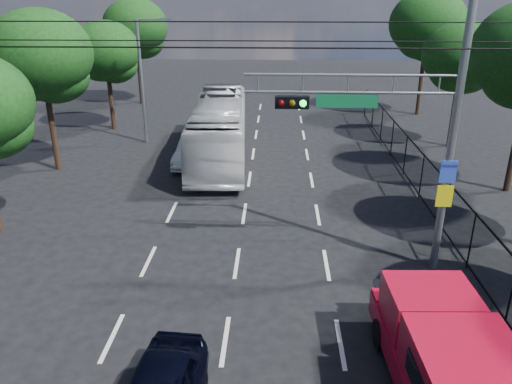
# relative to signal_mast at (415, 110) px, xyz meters

# --- Properties ---
(lane_markings) EXTENTS (6.12, 38.00, 0.01)m
(lane_markings) POSITION_rel_signal_mast_xyz_m (-5.28, 6.01, -5.24)
(lane_markings) COLOR beige
(lane_markings) RESTS_ON ground
(signal_mast) EXTENTS (6.43, 0.39, 9.50)m
(signal_mast) POSITION_rel_signal_mast_xyz_m (0.00, 0.00, 0.00)
(signal_mast) COLOR slate
(signal_mast) RESTS_ON ground
(streetlight_left) EXTENTS (2.09, 0.22, 7.08)m
(streetlight_left) POSITION_rel_signal_mast_xyz_m (-11.62, 14.01, -1.30)
(streetlight_left) COLOR slate
(streetlight_left) RESTS_ON ground
(utility_wires) EXTENTS (22.00, 5.04, 0.74)m
(utility_wires) POSITION_rel_signal_mast_xyz_m (-5.28, 0.84, 1.99)
(utility_wires) COLOR black
(utility_wires) RESTS_ON ground
(fence_right) EXTENTS (0.06, 34.03, 2.00)m
(fence_right) POSITION_rel_signal_mast_xyz_m (2.32, 4.18, -4.21)
(fence_right) COLOR black
(fence_right) RESTS_ON ground
(tree_right_d) EXTENTS (4.32, 4.32, 7.02)m
(tree_right_d) POSITION_rel_signal_mast_xyz_m (6.13, 14.03, -0.39)
(tree_right_d) COLOR black
(tree_right_d) RESTS_ON ground
(tree_right_e) EXTENTS (5.28, 5.28, 8.58)m
(tree_right_e) POSITION_rel_signal_mast_xyz_m (6.33, 22.03, 0.69)
(tree_right_e) COLOR black
(tree_right_e) RESTS_ON ground
(tree_left_c) EXTENTS (4.80, 4.80, 7.80)m
(tree_left_c) POSITION_rel_signal_mast_xyz_m (-15.07, 9.03, 0.15)
(tree_left_c) COLOR black
(tree_left_c) RESTS_ON ground
(tree_left_d) EXTENTS (4.20, 4.20, 6.83)m
(tree_left_d) POSITION_rel_signal_mast_xyz_m (-14.67, 17.03, -0.52)
(tree_left_d) COLOR black
(tree_left_d) RESTS_ON ground
(tree_left_e) EXTENTS (4.92, 4.92, 7.99)m
(tree_left_e) POSITION_rel_signal_mast_xyz_m (-14.87, 25.03, 0.29)
(tree_left_e) COLOR black
(tree_left_e) RESTS_ON ground
(red_pickup) EXTENTS (2.32, 5.87, 2.16)m
(red_pickup) POSITION_rel_signal_mast_xyz_m (-0.28, -5.85, -4.09)
(red_pickup) COLOR black
(red_pickup) RESTS_ON ground
(white_bus) EXTENTS (3.36, 11.65, 3.21)m
(white_bus) POSITION_rel_signal_mast_xyz_m (-7.06, 11.25, -3.64)
(white_bus) COLOR silver
(white_bus) RESTS_ON ground
(white_van) EXTENTS (1.77, 4.26, 1.37)m
(white_van) POSITION_rel_signal_mast_xyz_m (-8.28, 10.20, -4.56)
(white_van) COLOR silver
(white_van) RESTS_ON ground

